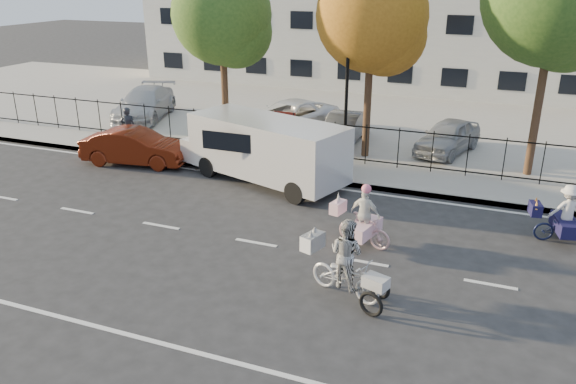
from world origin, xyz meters
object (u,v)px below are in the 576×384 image
at_px(unicorn_bike, 364,223).
at_px(lot_car_b, 289,118).
at_px(red_sedan, 136,147).
at_px(pedestrian, 128,128).
at_px(lot_car_a, 145,103).
at_px(white_van, 264,148).
at_px(zebra_trike, 346,267).
at_px(bull_bike, 565,219).
at_px(lamppost, 347,85).
at_px(lot_car_d, 448,136).
at_px(lot_car_c, 343,128).

xyz_separation_m(unicorn_bike, lot_car_b, (-5.69, 9.20, 0.21)).
relative_size(red_sedan, lot_car_b, 0.80).
bearing_deg(unicorn_bike, pedestrian, 79.76).
bearing_deg(lot_car_a, red_sedan, -74.23).
xyz_separation_m(white_van, pedestrian, (-6.52, 1.29, -0.23)).
bearing_deg(pedestrian, zebra_trike, 130.17).
height_order(red_sedan, lot_car_b, lot_car_b).
distance_m(bull_bike, lot_car_b, 12.75).
relative_size(lamppost, zebra_trike, 2.00).
relative_size(pedestrian, lot_car_d, 0.44).
relative_size(zebra_trike, lot_car_b, 0.43).
distance_m(zebra_trike, lot_car_b, 13.18).
bearing_deg(lot_car_c, bull_bike, -40.58).
bearing_deg(lot_car_b, lamppost, -23.92).
bearing_deg(lot_car_b, pedestrian, -120.95).
xyz_separation_m(lamppost, lot_car_a, (-11.03, 3.43, -2.24)).
relative_size(bull_bike, lot_car_a, 0.36).
bearing_deg(red_sedan, white_van, -98.75).
bearing_deg(lot_car_d, red_sedan, -137.29).
height_order(lamppost, lot_car_b, lamppost).
height_order(white_van, red_sedan, white_van).
bearing_deg(red_sedan, unicorn_bike, -119.06).
relative_size(lamppost, bull_bike, 2.41).
height_order(zebra_trike, lot_car_c, zebra_trike).
xyz_separation_m(zebra_trike, lot_car_a, (-13.48, 11.89, 0.16)).
distance_m(pedestrian, lot_car_a, 5.00).
relative_size(unicorn_bike, pedestrian, 1.06).
bearing_deg(zebra_trike, pedestrian, 75.16).
distance_m(lamppost, lot_car_b, 5.31).
bearing_deg(unicorn_bike, lot_car_d, 6.41).
xyz_separation_m(red_sedan, lot_car_b, (4.01, 5.61, 0.19)).
relative_size(lamppost, white_van, 0.65).
bearing_deg(red_sedan, lot_car_d, -72.72).
relative_size(lot_car_a, lot_car_d, 1.32).
relative_size(lamppost, lot_car_c, 1.16).
distance_m(lamppost, lot_car_a, 11.76).
xyz_separation_m(lot_car_a, lot_car_b, (7.55, -0.12, -0.02)).
relative_size(lot_car_b, lot_car_c, 1.37).
relative_size(lot_car_c, lot_car_d, 0.98).
distance_m(lamppost, unicorn_bike, 6.75).
xyz_separation_m(lamppost, lot_car_c, (-0.85, 2.84, -2.35)).
distance_m(unicorn_bike, lot_car_d, 8.97).
bearing_deg(lot_car_d, bull_bike, -43.83).
distance_m(bull_bike, lot_car_c, 10.36).
distance_m(bull_bike, lot_car_a, 19.55).
relative_size(zebra_trike, lot_car_a, 0.43).
distance_m(zebra_trike, white_van, 7.74).
bearing_deg(lot_car_d, lot_car_c, -161.15).
bearing_deg(bull_bike, lot_car_b, 44.79).
xyz_separation_m(pedestrian, lot_car_a, (-2.30, 4.44, -0.11)).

